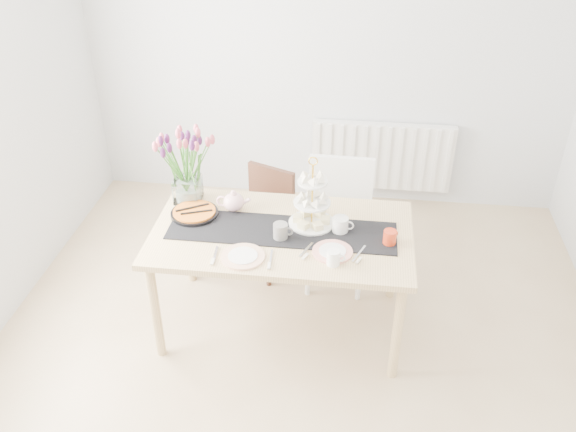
# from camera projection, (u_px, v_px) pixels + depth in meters

# --- Properties ---
(room_shell) EXTENTS (4.50, 4.50, 4.50)m
(room_shell) POSITION_uv_depth(u_px,v_px,m) (295.00, 198.00, 3.00)
(room_shell) COLOR tan
(room_shell) RESTS_ON ground
(radiator) EXTENTS (1.20, 0.08, 0.60)m
(radiator) POSITION_uv_depth(u_px,v_px,m) (382.00, 156.00, 5.24)
(radiator) COLOR white
(radiator) RESTS_ON room_shell
(dining_table) EXTENTS (1.60, 0.90, 0.75)m
(dining_table) POSITION_uv_depth(u_px,v_px,m) (282.00, 241.00, 3.78)
(dining_table) COLOR tan
(dining_table) RESTS_ON ground
(chair_brown) EXTENTS (0.51, 0.51, 0.77)m
(chair_brown) POSITION_uv_depth(u_px,v_px,m) (265.00, 212.00, 4.50)
(chair_brown) COLOR #3A1E15
(chair_brown) RESTS_ON ground
(chair_white) EXTENTS (0.46, 0.46, 0.92)m
(chair_white) POSITION_uv_depth(u_px,v_px,m) (338.00, 213.00, 4.31)
(chair_white) COLOR white
(chair_white) RESTS_ON ground
(table_runner) EXTENTS (1.40, 0.35, 0.01)m
(table_runner) POSITION_uv_depth(u_px,v_px,m) (282.00, 231.00, 3.74)
(table_runner) COLOR black
(table_runner) RESTS_ON dining_table
(tulip_vase) EXTENTS (0.61, 0.61, 0.52)m
(tulip_vase) POSITION_uv_depth(u_px,v_px,m) (184.00, 155.00, 3.87)
(tulip_vase) COLOR silver
(tulip_vase) RESTS_ON dining_table
(cake_stand) EXTENTS (0.29, 0.29, 0.42)m
(cake_stand) POSITION_uv_depth(u_px,v_px,m) (312.00, 208.00, 3.74)
(cake_stand) COLOR gold
(cake_stand) RESTS_ON dining_table
(teapot) EXTENTS (0.22, 0.18, 0.14)m
(teapot) POSITION_uv_depth(u_px,v_px,m) (234.00, 202.00, 3.90)
(teapot) COLOR silver
(teapot) RESTS_ON dining_table
(cream_jug) EXTENTS (0.11, 0.11, 0.10)m
(cream_jug) POSITION_uv_depth(u_px,v_px,m) (340.00, 225.00, 3.71)
(cream_jug) COLOR white
(cream_jug) RESTS_ON dining_table
(tart_tin) EXTENTS (0.30, 0.30, 0.04)m
(tart_tin) POSITION_uv_depth(u_px,v_px,m) (194.00, 213.00, 3.88)
(tart_tin) COLOR black
(tart_tin) RESTS_ON dining_table
(mug_grey) EXTENTS (0.10, 0.10, 0.10)m
(mug_grey) POSITION_uv_depth(u_px,v_px,m) (280.00, 231.00, 3.65)
(mug_grey) COLOR slate
(mug_grey) RESTS_ON dining_table
(mug_white) EXTENTS (0.08, 0.08, 0.09)m
(mug_white) POSITION_uv_depth(u_px,v_px,m) (333.00, 258.00, 3.44)
(mug_white) COLOR white
(mug_white) RESTS_ON dining_table
(mug_orange) EXTENTS (0.11, 0.11, 0.09)m
(mug_orange) POSITION_uv_depth(u_px,v_px,m) (390.00, 238.00, 3.60)
(mug_orange) COLOR red
(mug_orange) RESTS_ON dining_table
(plate_left) EXTENTS (0.27, 0.27, 0.01)m
(plate_left) POSITION_uv_depth(u_px,v_px,m) (243.00, 257.00, 3.51)
(plate_left) COLOR white
(plate_left) RESTS_ON dining_table
(plate_right) EXTENTS (0.31, 0.31, 0.01)m
(plate_right) POSITION_uv_depth(u_px,v_px,m) (332.00, 252.00, 3.55)
(plate_right) COLOR white
(plate_right) RESTS_ON dining_table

